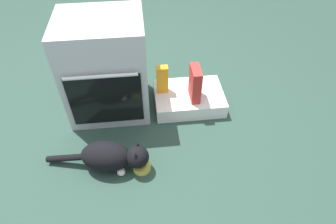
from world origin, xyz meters
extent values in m
plane|color=#284238|center=(0.00, 0.00, 0.00)|extent=(8.00, 8.00, 0.00)
cube|color=#B7BABF|center=(-0.01, 0.36, 0.39)|extent=(0.61, 0.51, 0.79)
cube|color=black|center=(-0.01, 0.10, 0.29)|extent=(0.52, 0.01, 0.43)
cylinder|color=silver|center=(-0.01, 0.07, 0.53)|extent=(0.49, 0.02, 0.02)
cube|color=white|center=(0.64, 0.31, 0.06)|extent=(0.57, 0.41, 0.12)
cylinder|color=#D1D14C|center=(0.21, -0.30, 0.02)|extent=(0.12, 0.12, 0.04)
sphere|color=brown|center=(0.21, -0.30, 0.04)|extent=(0.07, 0.07, 0.07)
ellipsoid|color=black|center=(-0.02, -0.26, 0.12)|extent=(0.38, 0.27, 0.20)
sphere|color=black|center=(0.19, -0.30, 0.13)|extent=(0.15, 0.15, 0.15)
cone|color=black|center=(0.20, -0.26, 0.19)|extent=(0.05, 0.05, 0.07)
cone|color=black|center=(0.18, -0.34, 0.19)|extent=(0.05, 0.05, 0.07)
cylinder|color=black|center=(-0.30, -0.20, 0.06)|extent=(0.30, 0.10, 0.11)
sphere|color=silver|center=(0.09, -0.22, 0.03)|extent=(0.06, 0.06, 0.06)
sphere|color=silver|center=(0.07, -0.33, 0.03)|extent=(0.06, 0.06, 0.06)
cube|color=orange|center=(0.42, 0.36, 0.24)|extent=(0.09, 0.06, 0.24)
cube|color=#B72D28|center=(0.67, 0.25, 0.26)|extent=(0.07, 0.18, 0.28)
camera|label=1|loc=(0.26, -1.47, 1.69)|focal=30.92mm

